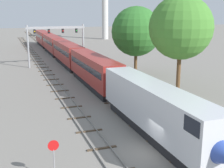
# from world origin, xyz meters

# --- Properties ---
(ground_plane) EXTENTS (400.00, 400.00, 0.00)m
(ground_plane) POSITION_xyz_m (0.00, 0.00, 0.00)
(ground_plane) COLOR gray
(track_main) EXTENTS (2.60, 200.00, 0.16)m
(track_main) POSITION_xyz_m (2.00, 60.00, 0.07)
(track_main) COLOR slate
(track_main) RESTS_ON ground
(track_near) EXTENTS (2.60, 160.00, 0.16)m
(track_near) POSITION_xyz_m (-3.50, 40.00, 0.07)
(track_near) COLOR slate
(track_near) RESTS_ON ground
(passenger_train) EXTENTS (3.04, 99.35, 4.80)m
(passenger_train) POSITION_xyz_m (2.00, 43.27, 2.61)
(passenger_train) COLOR silver
(passenger_train) RESTS_ON ground
(signal_gantry) EXTENTS (12.10, 0.49, 8.64)m
(signal_gantry) POSITION_xyz_m (-0.25, 42.87, 6.29)
(signal_gantry) COLOR #999BA0
(signal_gantry) RESTS_ON ground
(stop_sign) EXTENTS (0.76, 0.08, 2.88)m
(stop_sign) POSITION_xyz_m (-8.00, -1.34, 1.87)
(stop_sign) COLOR gray
(stop_sign) RESTS_ON ground
(trackside_tree_left) EXTENTS (8.58, 8.58, 13.50)m
(trackside_tree_left) POSITION_xyz_m (11.79, 14.89, 9.19)
(trackside_tree_left) COLOR brown
(trackside_tree_left) RESTS_ON ground
(trackside_tree_mid) EXTENTS (8.74, 8.74, 12.23)m
(trackside_tree_mid) POSITION_xyz_m (11.52, 28.73, 7.85)
(trackside_tree_mid) COLOR brown
(trackside_tree_mid) RESTS_ON ground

